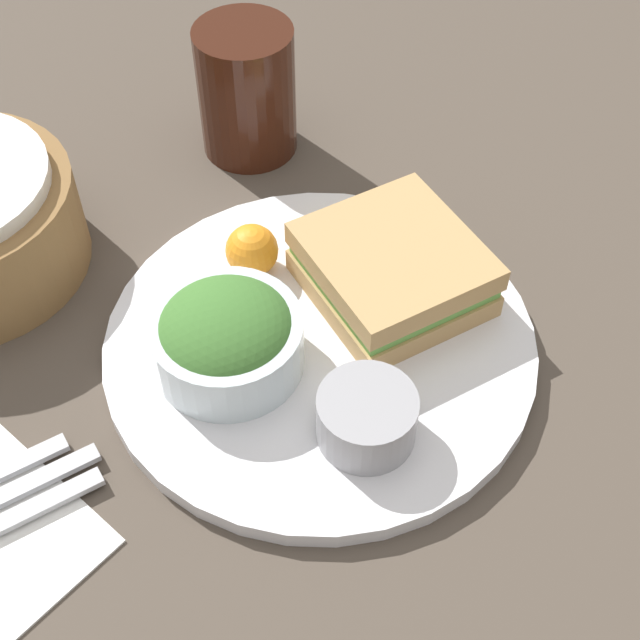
# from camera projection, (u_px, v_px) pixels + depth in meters

# --- Properties ---
(ground_plane) EXTENTS (4.00, 4.00, 0.00)m
(ground_plane) POSITION_uv_depth(u_px,v_px,m) (320.00, 350.00, 0.64)
(ground_plane) COLOR #4C4238
(plate) EXTENTS (0.31, 0.31, 0.01)m
(plate) POSITION_uv_depth(u_px,v_px,m) (320.00, 344.00, 0.64)
(plate) COLOR silver
(plate) RESTS_ON ground_plane
(sandwich) EXTENTS (0.15, 0.15, 0.05)m
(sandwich) POSITION_uv_depth(u_px,v_px,m) (393.00, 269.00, 0.65)
(sandwich) COLOR tan
(sandwich) RESTS_ON plate
(salad_bowl) EXTENTS (0.10, 0.10, 0.06)m
(salad_bowl) POSITION_uv_depth(u_px,v_px,m) (227.00, 338.00, 0.60)
(salad_bowl) COLOR silver
(salad_bowl) RESTS_ON plate
(dressing_cup) EXTENTS (0.07, 0.07, 0.04)m
(dressing_cup) POSITION_uv_depth(u_px,v_px,m) (367.00, 418.00, 0.57)
(dressing_cup) COLOR #99999E
(dressing_cup) RESTS_ON plate
(orange_wedge) EXTENTS (0.04, 0.04, 0.04)m
(orange_wedge) POSITION_uv_depth(u_px,v_px,m) (252.00, 250.00, 0.66)
(orange_wedge) COLOR orange
(orange_wedge) RESTS_ON plate
(drink_glass) EXTENTS (0.08, 0.08, 0.11)m
(drink_glass) POSITION_uv_depth(u_px,v_px,m) (247.00, 91.00, 0.75)
(drink_glass) COLOR #38190F
(drink_glass) RESTS_ON ground_plane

